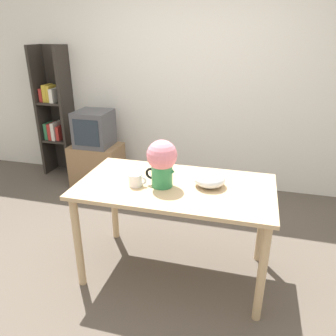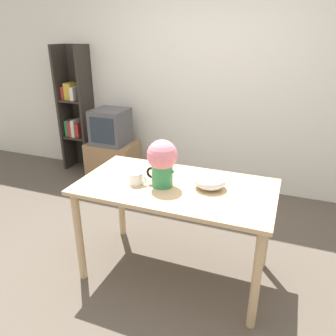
# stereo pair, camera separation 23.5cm
# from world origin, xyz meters

# --- Properties ---
(ground_plane) EXTENTS (12.00, 12.00, 0.00)m
(ground_plane) POSITION_xyz_m (0.00, 0.00, 0.00)
(ground_plane) COLOR brown
(wall_back) EXTENTS (8.00, 0.05, 2.60)m
(wall_back) POSITION_xyz_m (0.00, 1.87, 1.30)
(wall_back) COLOR silver
(wall_back) RESTS_ON ground_plane
(table) EXTENTS (1.47, 0.79, 0.80)m
(table) POSITION_xyz_m (0.22, 0.05, 0.69)
(table) COLOR tan
(table) RESTS_ON ground_plane
(flower_vase) EXTENTS (0.24, 0.22, 0.35)m
(flower_vase) POSITION_xyz_m (0.13, 0.01, 1.00)
(flower_vase) COLOR #2D844C
(flower_vase) RESTS_ON table
(coffee_mug) EXTENTS (0.14, 0.10, 0.09)m
(coffee_mug) POSITION_xyz_m (-0.06, -0.04, 0.85)
(coffee_mug) COLOR white
(coffee_mug) RESTS_ON table
(white_bowl) EXTENTS (0.23, 0.23, 0.11)m
(white_bowl) POSITION_xyz_m (0.47, 0.10, 0.86)
(white_bowl) COLOR silver
(white_bowl) RESTS_ON table
(tv_stand) EXTENTS (0.62, 0.43, 0.54)m
(tv_stand) POSITION_xyz_m (-1.15, 1.45, 0.27)
(tv_stand) COLOR #8E6B47
(tv_stand) RESTS_ON ground_plane
(tv_set) EXTENTS (0.42, 0.42, 0.44)m
(tv_set) POSITION_xyz_m (-1.15, 1.44, 0.76)
(tv_set) COLOR #4C4C51
(tv_set) RESTS_ON tv_stand
(bookshelf) EXTENTS (0.41, 0.32, 1.72)m
(bookshelf) POSITION_xyz_m (-1.85, 1.71, 0.85)
(bookshelf) COLOR #2D2823
(bookshelf) RESTS_ON ground_plane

